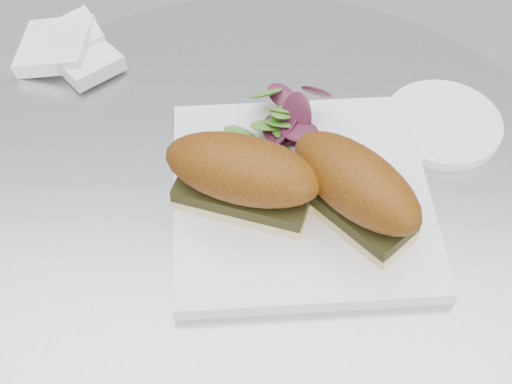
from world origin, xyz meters
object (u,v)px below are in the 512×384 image
at_px(plate, 301,196).
at_px(sandwich_right, 355,188).
at_px(sandwich_left, 243,176).
at_px(saucer, 443,124).

bearing_deg(plate, sandwich_right, -32.56).
distance_m(plate, sandwich_left, 0.08).
relative_size(sandwich_left, saucer, 1.27).
distance_m(sandwich_left, sandwich_right, 0.10).
xyz_separation_m(sandwich_right, saucer, (0.11, 0.13, -0.05)).
distance_m(plate, saucer, 0.19).
relative_size(plate, sandwich_right, 1.71).
xyz_separation_m(sandwich_left, saucer, (0.21, 0.12, -0.05)).
bearing_deg(saucer, sandwich_left, -150.21).
bearing_deg(saucer, sandwich_right, -129.23).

